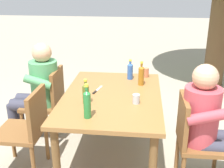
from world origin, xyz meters
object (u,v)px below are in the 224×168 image
chair_far_right (195,137)px  cup_terracotta (146,73)px  chair_near_right (27,127)px  table_knife (97,90)px  person_in_white_shirt (209,121)px  bottle_green (87,103)px  cup_steel (136,99)px  dining_table (112,103)px  bottle_blue (130,71)px  person_in_plaid_shirt (38,87)px  chair_near_left (49,100)px  bottle_amber (141,75)px  bottle_olive (86,93)px

chair_far_right → cup_terracotta: size_ratio=7.68×
chair_near_right → table_knife: size_ratio=3.65×
chair_near_right → cup_terracotta: (-0.92, 1.14, 0.30)m
person_in_white_shirt → bottle_green: bearing=-79.9°
chair_near_right → table_knife: chair_near_right is taller
bottle_green → cup_steel: size_ratio=3.38×
table_knife → dining_table: bearing=60.4°
dining_table → person_in_white_shirt: 0.96m
chair_far_right → bottle_green: bottle_green is taller
person_in_white_shirt → bottle_blue: size_ratio=4.95×
chair_near_right → dining_table: bearing=112.2°
cup_terracotta → person_in_plaid_shirt: bearing=-77.6°
bottle_green → bottle_blue: bottle_green is taller
chair_near_left → cup_steel: chair_near_left is taller
person_in_plaid_shirt → table_knife: (0.23, 0.73, 0.08)m
bottle_green → cup_terracotta: (-1.11, 0.49, -0.08)m
chair_near_left → person_in_plaid_shirt: (0.00, -0.11, 0.17)m
cup_terracotta → table_knife: cup_terracotta is taller
cup_terracotta → cup_steel: bearing=-6.9°
bottle_amber → table_knife: 0.53m
chair_near_left → cup_steel: 1.19m
chair_near_right → bottle_olive: bottle_olive is taller
chair_near_right → bottle_blue: bottle_blue is taller
chair_far_right → table_knife: size_ratio=3.65×
chair_near_right → cup_terracotta: bearing=129.0°
bottle_olive → cup_steel: bearing=96.7°
person_in_white_shirt → cup_steel: person_in_white_shirt is taller
chair_near_left → bottle_olive: 0.87m
chair_near_left → person_in_white_shirt: (0.65, 1.70, 0.17)m
bottle_amber → bottle_green: bearing=-27.6°
bottle_amber → cup_terracotta: 0.28m
chair_near_right → bottle_green: bearing=73.7°
dining_table → person_in_plaid_shirt: person_in_plaid_shirt is taller
dining_table → cup_steel: size_ratio=15.94×
chair_near_left → bottle_green: bearing=37.5°
bottle_blue → table_knife: (0.41, -0.33, -0.10)m
person_in_plaid_shirt → bottle_green: 1.14m
chair_near_left → table_knife: bearing=69.9°
bottle_blue → cup_terracotta: bearing=115.3°
chair_near_left → bottle_amber: bearing=90.1°
bottle_green → cup_steel: (-0.34, 0.40, -0.09)m
chair_far_right → person_in_plaid_shirt: (-0.65, -1.70, 0.17)m
person_in_plaid_shirt → bottle_amber: size_ratio=4.34×
dining_table → table_knife: bearing=-119.6°
bottle_olive → chair_near_right: bearing=-80.7°
person_in_plaid_shirt → cup_terracotta: size_ratio=10.41×
chair_near_right → bottle_olive: size_ratio=3.59×
cup_terracotta → table_knife: bearing=-45.8°
cup_steel → table_knife: cup_steel is taller
bottle_green → dining_table: bearing=163.5°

